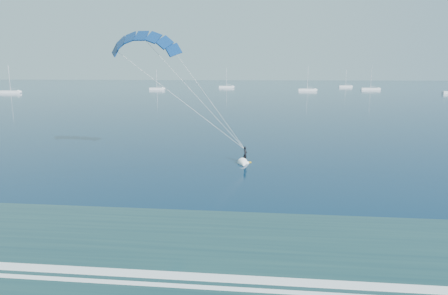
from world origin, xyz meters
name	(u,v)px	position (x,y,z in m)	size (l,w,h in m)	color
kitesurfer_rig	(192,92)	(-0.38, 33.33, 7.86)	(16.19, 5.28, 15.07)	#BB9016
sailboat_0	(11,92)	(-110.73, 165.86, 0.69)	(9.34, 2.40, 12.61)	white
sailboat_1	(157,89)	(-52.42, 205.44, 0.68)	(7.87, 2.40, 10.92)	white
sailboat_2	(226,87)	(-17.52, 236.06, 0.68)	(8.89, 2.40, 11.97)	white
sailboat_3	(307,90)	(27.74, 201.27, 0.69)	(9.02, 2.40, 12.48)	white
sailboat_4	(346,86)	(56.12, 251.45, 0.68)	(7.87, 2.40, 10.82)	white
sailboat_5	(371,89)	(62.73, 216.11, 0.69)	(9.75, 2.40, 13.17)	white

